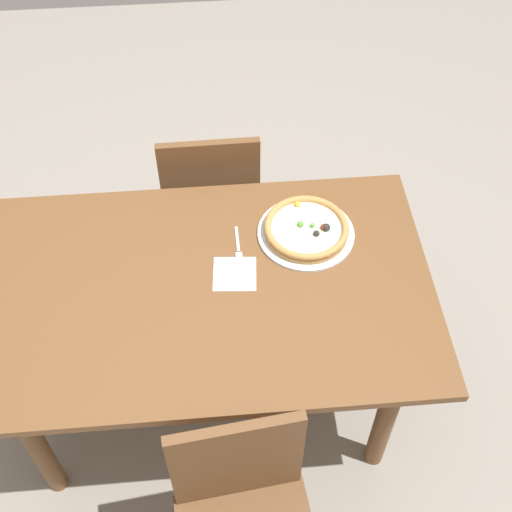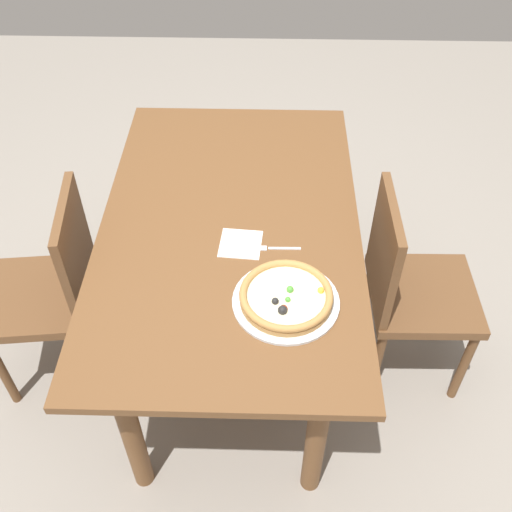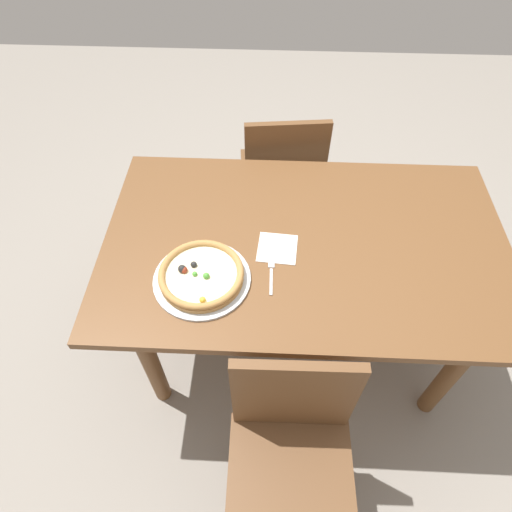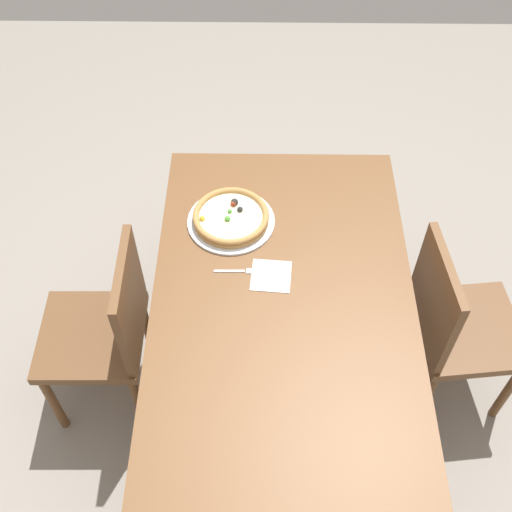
# 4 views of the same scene
# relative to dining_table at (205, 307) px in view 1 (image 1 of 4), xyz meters

# --- Properties ---
(ground_plane) EXTENTS (6.00, 6.00, 0.00)m
(ground_plane) POSITION_rel_dining_table_xyz_m (0.00, 0.00, -0.64)
(ground_plane) COLOR gray
(dining_table) EXTENTS (1.49, 0.91, 0.75)m
(dining_table) POSITION_rel_dining_table_xyz_m (0.00, 0.00, 0.00)
(dining_table) COLOR brown
(dining_table) RESTS_ON ground
(chair_near) EXTENTS (0.41, 0.41, 0.87)m
(chair_near) POSITION_rel_dining_table_xyz_m (-0.04, -0.67, -0.16)
(chair_near) COLOR brown
(chair_near) RESTS_ON ground
(plate) EXTENTS (0.33, 0.33, 0.01)m
(plate) POSITION_rel_dining_table_xyz_m (-0.36, -0.19, 0.12)
(plate) COLOR silver
(plate) RESTS_ON dining_table
(pizza) EXTENTS (0.29, 0.29, 0.05)m
(pizza) POSITION_rel_dining_table_xyz_m (-0.36, -0.19, 0.14)
(pizza) COLOR #B78447
(pizza) RESTS_ON plate
(fork) EXTENTS (0.02, 0.17, 0.00)m
(fork) POSITION_rel_dining_table_xyz_m (-0.12, -0.15, 0.11)
(fork) COLOR silver
(fork) RESTS_ON dining_table
(napkin) EXTENTS (0.15, 0.15, 0.00)m
(napkin) POSITION_rel_dining_table_xyz_m (-0.11, -0.04, 0.11)
(napkin) COLOR white
(napkin) RESTS_ON dining_table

